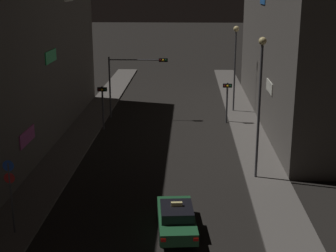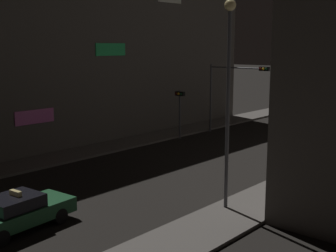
% 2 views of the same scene
% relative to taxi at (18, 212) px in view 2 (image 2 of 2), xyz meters
% --- Properties ---
extents(sidewalk_left, '(2.74, 57.36, 0.15)m').
position_rel_taxi_xyz_m(sidewalk_left, '(-8.35, 19.63, -0.66)').
color(sidewalk_left, '#5B5651').
rests_on(sidewalk_left, ground_plane).
extents(building_facade_left, '(9.44, 32.64, 14.95)m').
position_rel_taxi_xyz_m(building_facade_left, '(-14.40, 13.53, 6.74)').
color(building_facade_left, '#514C47').
rests_on(building_facade_left, ground_plane).
extents(taxi, '(2.20, 4.60, 1.62)m').
position_rel_taxi_xyz_m(taxi, '(0.00, 0.00, 0.00)').
color(taxi, '#1E512D').
rests_on(taxi, ground_plane).
extents(traffic_light_overhead, '(5.42, 0.42, 5.68)m').
position_rel_taxi_xyz_m(traffic_light_overhead, '(-4.68, 21.89, 3.40)').
color(traffic_light_overhead, '#47474C').
rests_on(traffic_light_overhead, ground_plane).
extents(traffic_light_left_kerb, '(0.80, 0.42, 3.77)m').
position_rel_taxi_xyz_m(traffic_light_left_kerb, '(-6.73, 17.87, 1.96)').
color(traffic_light_left_kerb, '#47474C').
rests_on(traffic_light_left_kerb, ground_plane).
extents(traffic_light_right_kerb, '(0.80, 0.42, 3.67)m').
position_rel_taxi_xyz_m(traffic_light_right_kerb, '(3.96, 20.44, 1.90)').
color(traffic_light_right_kerb, '#47474C').
rests_on(traffic_light_right_kerb, ground_plane).
extents(street_lamp_near_block, '(0.48, 0.48, 8.85)m').
position_rel_taxi_xyz_m(street_lamp_near_block, '(4.88, 7.17, 5.12)').
color(street_lamp_near_block, '#47474C').
rests_on(street_lamp_near_block, sidewalk_right).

